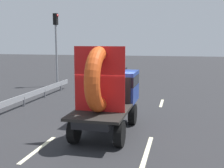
% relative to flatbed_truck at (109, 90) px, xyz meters
% --- Properties ---
extents(ground_plane, '(120.00, 120.00, 0.00)m').
position_rel_flatbed_truck_xyz_m(ground_plane, '(-0.24, -0.22, -1.69)').
color(ground_plane, '#28282B').
extents(flatbed_truck, '(2.02, 4.60, 3.53)m').
position_rel_flatbed_truck_xyz_m(flatbed_truck, '(0.00, 0.00, 0.00)').
color(flatbed_truck, black).
rests_on(flatbed_truck, ground_plane).
extents(distant_sedan, '(1.65, 3.84, 1.25)m').
position_rel_flatbed_truck_xyz_m(distant_sedan, '(-3.69, 18.24, -1.01)').
color(distant_sedan, black).
rests_on(distant_sedan, ground_plane).
extents(traffic_light, '(0.42, 0.36, 5.86)m').
position_rel_flatbed_truck_xyz_m(traffic_light, '(-6.94, 10.51, 2.13)').
color(traffic_light, gray).
rests_on(traffic_light, ground_plane).
extents(guardrail, '(0.10, 10.53, 0.71)m').
position_rel_flatbed_truck_xyz_m(guardrail, '(-5.75, 4.48, -1.16)').
color(guardrail, gray).
rests_on(guardrail, ground_plane).
extents(lane_dash_left_near, '(0.16, 2.57, 0.01)m').
position_rel_flatbed_truck_xyz_m(lane_dash_left_near, '(-1.85, -2.73, -1.68)').
color(lane_dash_left_near, beige).
rests_on(lane_dash_left_near, ground_plane).
extents(lane_dash_left_far, '(0.16, 2.84, 0.01)m').
position_rel_flatbed_truck_xyz_m(lane_dash_left_far, '(-1.85, 5.21, -1.68)').
color(lane_dash_left_far, beige).
rests_on(lane_dash_left_far, ground_plane).
extents(lane_dash_right_near, '(0.16, 2.89, 0.01)m').
position_rel_flatbed_truck_xyz_m(lane_dash_right_near, '(1.85, -2.02, -1.68)').
color(lane_dash_right_near, beige).
rests_on(lane_dash_right_near, ground_plane).
extents(lane_dash_right_far, '(0.16, 2.17, 0.01)m').
position_rel_flatbed_truck_xyz_m(lane_dash_right_far, '(1.85, 5.81, -1.68)').
color(lane_dash_right_far, beige).
rests_on(lane_dash_right_far, ground_plane).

